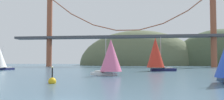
% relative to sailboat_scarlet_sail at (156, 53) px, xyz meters
% --- Properties ---
extents(headland_right, '(66.86, 44.00, 47.30)m').
position_rel_sailboat_scarlet_sail_xyz_m(headland_right, '(49.04, 83.65, -5.33)').
color(headland_right, '#425138').
rests_on(headland_right, ground_plane).
extents(headland_center, '(80.71, 44.00, 47.07)m').
position_rel_sailboat_scarlet_sail_xyz_m(headland_center, '(-5.96, 83.65, -5.33)').
color(headland_center, '#5B6647').
rests_on(headland_center, ground_plane).
extents(suspension_bridge, '(118.81, 6.00, 36.96)m').
position_rel_sailboat_scarlet_sail_xyz_m(suspension_bridge, '(-10.96, 43.65, 11.25)').
color(suspension_bridge, brown).
rests_on(suspension_bridge, ground_plane).
extents(sailboat_scarlet_sail, '(9.26, 6.18, 10.39)m').
position_rel_sailboat_scarlet_sail_xyz_m(sailboat_scarlet_sail, '(0.00, 0.00, 0.00)').
color(sailboat_scarlet_sail, '#191E4C').
rests_on(sailboat_scarlet_sail, ground_plane).
extents(sailboat_pink_spinnaker, '(7.98, 6.36, 7.97)m').
position_rel_sailboat_scarlet_sail_xyz_m(sailboat_pink_spinnaker, '(-10.99, -21.66, -1.19)').
color(sailboat_pink_spinnaker, white).
rests_on(sailboat_pink_spinnaker, ground_plane).
extents(channel_buoy, '(1.10, 1.10, 2.64)m').
position_rel_sailboat_scarlet_sail_xyz_m(channel_buoy, '(-16.92, -38.59, -4.96)').
color(channel_buoy, gold).
rests_on(channel_buoy, ground_plane).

